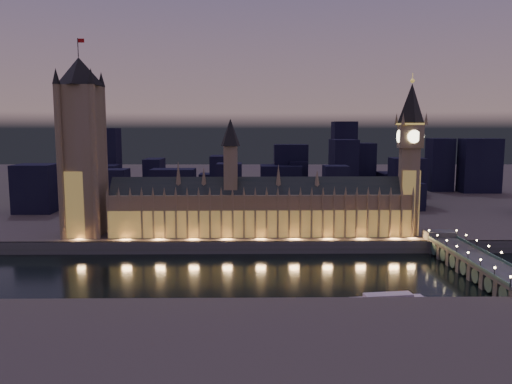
{
  "coord_description": "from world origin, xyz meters",
  "views": [
    {
      "loc": [
        0.62,
        -270.49,
        79.5
      ],
      "look_at": [
        5.0,
        55.0,
        38.0
      ],
      "focal_mm": 35.0,
      "sensor_mm": 36.0,
      "label": 1
    }
  ],
  "objects_px": {
    "palace_of_westminster": "(259,208)",
    "river_boat": "(388,300)",
    "elizabeth_tower": "(410,146)",
    "westminster_bridge": "(472,262)",
    "victoria_tower": "(82,139)"
  },
  "relations": [
    {
      "from": "palace_of_westminster",
      "to": "elizabeth_tower",
      "type": "relative_size",
      "value": 1.88
    },
    {
      "from": "elizabeth_tower",
      "to": "westminster_bridge",
      "type": "distance_m",
      "value": 91.51
    },
    {
      "from": "elizabeth_tower",
      "to": "westminster_bridge",
      "type": "xyz_separation_m",
      "value": [
        16.1,
        -65.37,
        -61.99
      ]
    },
    {
      "from": "palace_of_westminster",
      "to": "victoria_tower",
      "type": "relative_size",
      "value": 1.56
    },
    {
      "from": "river_boat",
      "to": "elizabeth_tower",
      "type": "bearing_deg",
      "value": 68.79
    },
    {
      "from": "victoria_tower",
      "to": "elizabeth_tower",
      "type": "xyz_separation_m",
      "value": [
        218.0,
        -0.01,
        -4.35
      ]
    },
    {
      "from": "westminster_bridge",
      "to": "river_boat",
      "type": "xyz_separation_m",
      "value": [
        -60.0,
        -47.77,
        -4.43
      ]
    },
    {
      "from": "palace_of_westminster",
      "to": "westminster_bridge",
      "type": "distance_m",
      "value": 135.36
    },
    {
      "from": "elizabeth_tower",
      "to": "river_boat",
      "type": "xyz_separation_m",
      "value": [
        -43.9,
        -113.14,
        -66.42
      ]
    },
    {
      "from": "palace_of_westminster",
      "to": "elizabeth_tower",
      "type": "height_order",
      "value": "elizabeth_tower"
    },
    {
      "from": "palace_of_westminster",
      "to": "river_boat",
      "type": "relative_size",
      "value": 4.71
    },
    {
      "from": "palace_of_westminster",
      "to": "elizabeth_tower",
      "type": "xyz_separation_m",
      "value": [
        100.76,
        0.18,
        41.6
      ]
    },
    {
      "from": "palace_of_westminster",
      "to": "victoria_tower",
      "type": "distance_m",
      "value": 125.92
    },
    {
      "from": "elizabeth_tower",
      "to": "westminster_bridge",
      "type": "relative_size",
      "value": 0.95
    },
    {
      "from": "river_boat",
      "to": "westminster_bridge",
      "type": "bearing_deg",
      "value": 38.53
    }
  ]
}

